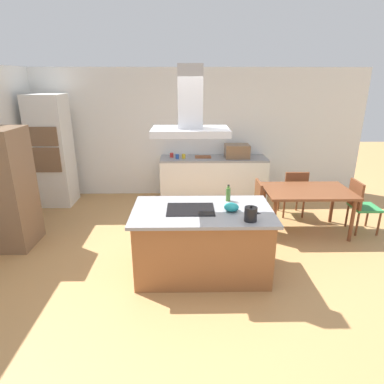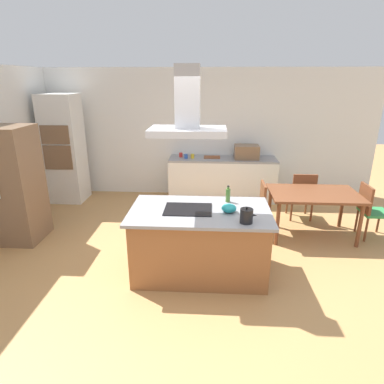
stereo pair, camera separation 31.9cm
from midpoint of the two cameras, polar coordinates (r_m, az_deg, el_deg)
name	(u,v)px [view 2 (the right image)]	position (r m, az deg, el deg)	size (l,w,h in m)	color
ground	(203,225)	(5.88, 3.44, -5.75)	(16.00, 16.00, 0.00)	tan
wall_back	(206,134)	(7.17, 3.69, 10.13)	(7.20, 0.10, 2.70)	white
kitchen_island	(200,241)	(4.33, 3.51, -8.66)	(1.79, 1.04, 0.90)	#995B33
cooktop	(188,209)	(4.14, 1.53, -3.07)	(0.60, 0.44, 0.01)	black
tea_kettle	(247,216)	(3.83, 11.89, -4.12)	(0.20, 0.15, 0.19)	black
olive_oil_bottle	(228,195)	(4.42, 8.37, -0.55)	(0.06, 0.06, 0.23)	#47722D
mixing_bowl	(229,208)	(4.10, 8.70, -2.85)	(0.19, 0.19, 0.10)	teal
back_counter	(222,179)	(7.02, 6.58, 2.30)	(2.24, 0.62, 0.90)	silver
countertop_microwave	(246,152)	(6.92, 10.82, 6.89)	(0.50, 0.38, 0.28)	brown
coffee_mug_red	(181,155)	(6.96, -0.65, 6.49)	(0.08, 0.08, 0.09)	red
coffee_mug_blue	(186,156)	(6.83, 0.29, 6.25)	(0.08, 0.08, 0.09)	#2D56B2
coffee_mug_yellow	(192,156)	(6.84, 1.42, 6.27)	(0.08, 0.08, 0.09)	gold
cutting_board	(212,157)	(6.94, 4.84, 6.09)	(0.34, 0.24, 0.02)	brown
wall_oven_stack	(64,149)	(7.21, -20.24, 7.04)	(0.70, 0.66, 2.20)	silver
refrigerator	(11,185)	(5.72, -27.77, 1.06)	(0.80, 0.73, 1.82)	brown
dining_table	(314,197)	(5.65, 22.04, -0.92)	(1.40, 0.90, 0.75)	brown
chair_facing_back_wall	(302,193)	(6.30, 20.05, -0.20)	(0.42, 0.42, 0.89)	#33934C
chair_at_right_end	(370,208)	(6.06, 30.08, -2.44)	(0.42, 0.42, 0.89)	#33934C
chair_at_left_end	(256,205)	(5.48, 12.73, -2.33)	(0.42, 0.42, 0.89)	#33934C
range_hood	(188,113)	(3.85, 1.69, 13.64)	(0.90, 0.55, 0.78)	#ADADB2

